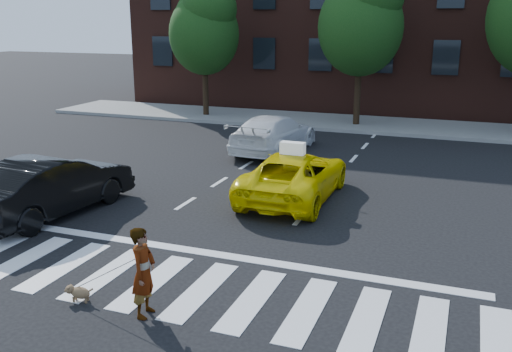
# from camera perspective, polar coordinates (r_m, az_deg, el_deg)

# --- Properties ---
(ground) EXTENTS (120.00, 120.00, 0.00)m
(ground) POSITION_cam_1_polar(r_m,az_deg,el_deg) (11.03, -10.30, -10.40)
(ground) COLOR black
(ground) RESTS_ON ground
(crosswalk) EXTENTS (13.00, 2.40, 0.01)m
(crosswalk) POSITION_cam_1_polar(r_m,az_deg,el_deg) (11.03, -10.30, -10.37)
(crosswalk) COLOR silver
(crosswalk) RESTS_ON ground
(stop_line) EXTENTS (12.00, 0.30, 0.01)m
(stop_line) POSITION_cam_1_polar(r_m,az_deg,el_deg) (12.30, -6.48, -7.41)
(stop_line) COLOR silver
(stop_line) RESTS_ON ground
(sidewalk_far) EXTENTS (30.00, 4.00, 0.15)m
(sidewalk_far) POSITION_cam_1_polar(r_m,az_deg,el_deg) (26.88, 9.11, 5.26)
(sidewalk_far) COLOR slate
(sidewalk_far) RESTS_ON ground
(tree_left) EXTENTS (3.39, 3.38, 6.50)m
(tree_left) POSITION_cam_1_polar(r_m,az_deg,el_deg) (28.23, -5.16, 14.78)
(tree_left) COLOR black
(tree_left) RESTS_ON ground
(tree_mid) EXTENTS (3.69, 3.69, 7.10)m
(tree_mid) POSITION_cam_1_polar(r_m,az_deg,el_deg) (25.87, 10.54, 15.44)
(tree_mid) COLOR black
(tree_mid) RESTS_ON ground
(taxi) EXTENTS (2.14, 4.63, 1.29)m
(taxi) POSITION_cam_1_polar(r_m,az_deg,el_deg) (15.53, 3.86, 0.06)
(taxi) COLOR yellow
(taxi) RESTS_ON ground
(black_sedan) EXTENTS (2.07, 4.68, 1.49)m
(black_sedan) POSITION_cam_1_polar(r_m,az_deg,el_deg) (15.10, -19.77, -0.90)
(black_sedan) COLOR black
(black_sedan) RESTS_ON ground
(white_suv) EXTENTS (2.35, 4.85, 1.36)m
(white_suv) POSITION_cam_1_polar(r_m,az_deg,el_deg) (21.01, 1.79, 4.27)
(white_suv) COLOR white
(white_suv) RESTS_ON ground
(woman) EXTENTS (0.43, 0.60, 1.54)m
(woman) POSITION_cam_1_polar(r_m,az_deg,el_deg) (9.61, -11.19, -9.42)
(woman) COLOR #999999
(woman) RESTS_ON ground
(dog) EXTENTS (0.52, 0.29, 0.30)m
(dog) POSITION_cam_1_polar(r_m,az_deg,el_deg) (10.58, -17.37, -11.03)
(dog) COLOR olive
(dog) RESTS_ON ground
(taxi_sign) EXTENTS (0.65, 0.28, 0.32)m
(taxi_sign) POSITION_cam_1_polar(r_m,az_deg,el_deg) (15.15, 3.69, 2.80)
(taxi_sign) COLOR white
(taxi_sign) RESTS_ON taxi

